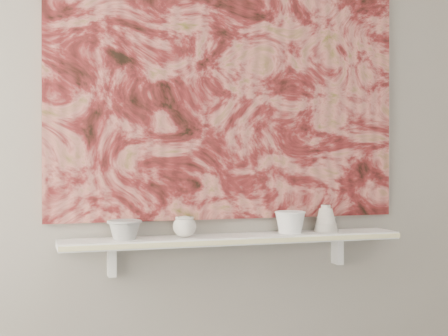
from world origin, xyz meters
name	(u,v)px	position (x,y,z in m)	size (l,w,h in m)	color
wall_back	(229,132)	(0.00, 1.60, 1.35)	(3.60, 3.60, 0.00)	gray
shelf	(236,239)	(0.00, 1.51, 0.92)	(1.40, 0.18, 0.03)	white
shelf_stripe	(244,242)	(0.00, 1.41, 0.92)	(1.40, 0.01, 0.02)	beige
bracket_left	(112,261)	(-0.49, 1.57, 0.84)	(0.03, 0.06, 0.12)	white
bracket_right	(337,250)	(0.49, 1.57, 0.84)	(0.03, 0.06, 0.12)	white
painting	(230,86)	(0.00, 1.59, 1.54)	(1.50, 0.03, 1.10)	maroon
house_motif	(329,161)	(0.45, 1.57, 1.23)	(0.09, 0.00, 0.08)	black
bowl_grey	(125,229)	(-0.45, 1.51, 0.97)	(0.13, 0.13, 0.08)	#969593
cup_cream	(185,227)	(-0.21, 1.51, 0.97)	(0.09, 0.09, 0.08)	beige
bell_vessel	(326,218)	(0.40, 1.51, 0.99)	(0.10, 0.10, 0.11)	beige
bowl_white	(290,222)	(0.24, 1.51, 0.98)	(0.13, 0.13, 0.09)	silver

